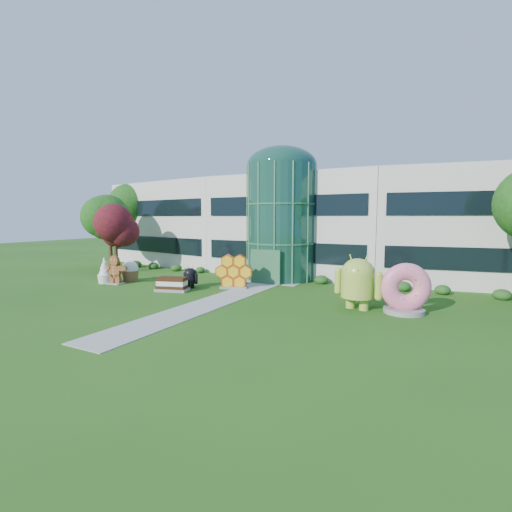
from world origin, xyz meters
The scene contains 14 objects.
ground centered at (0.00, 0.00, 0.00)m, with size 140.00×140.00×0.00m, color #215114.
building centered at (0.00, 18.00, 4.65)m, with size 46.00×15.00×9.30m, color beige, non-canonical shape.
atrium centered at (0.00, 12.00, 4.90)m, with size 6.00×6.00×9.80m, color #194738.
walkway centered at (0.00, 2.00, 0.02)m, with size 2.40×20.00×0.04m, color #9E9E93.
tree_red centered at (-15.50, 7.50, 3.00)m, with size 4.00×4.00×6.00m, color #3F0C14, non-canonical shape.
trees_backdrop centered at (0.00, 13.00, 4.20)m, with size 52.00×8.00×8.40m, color #174611, non-canonical shape.
android_green centered at (8.47, 4.17, 1.77)m, with size 3.12×2.08×3.54m, color #A5C23E, non-canonical shape.
android_black centered at (-4.37, 4.83, 0.90)m, with size 1.58×1.06×1.80m, color black, non-canonical shape.
donut centered at (11.03, 4.52, 1.45)m, with size 2.79×1.34×2.90m, color #F35C76, non-canonical shape.
gingerbread centered at (-10.79, 3.22, 1.18)m, with size 2.56×0.99×2.37m, color brown, non-canonical shape.
ice_cream_sandwich centered at (-4.73, 3.12, 0.52)m, with size 2.32×1.16×1.04m, color black, non-canonical shape.
honeycomb centered at (-1.30, 6.19, 1.18)m, with size 3.01×1.07×2.36m, color yellow, non-canonical shape.
froyo centered at (-11.87, 3.10, 1.06)m, with size 1.24×1.24×2.12m, color white, non-canonical shape.
cupcake centered at (-10.70, 4.73, 0.88)m, with size 1.47×1.47×1.76m, color white, non-canonical shape.
Camera 1 is at (13.34, -17.57, 5.41)m, focal length 26.00 mm.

